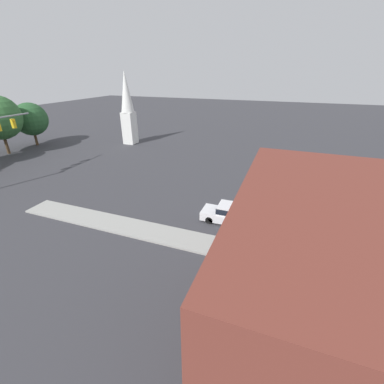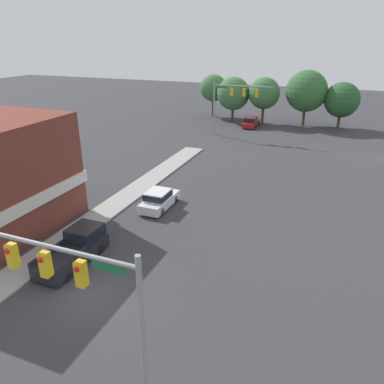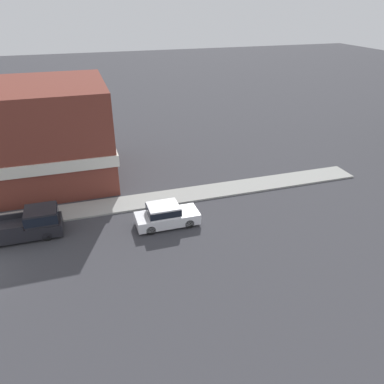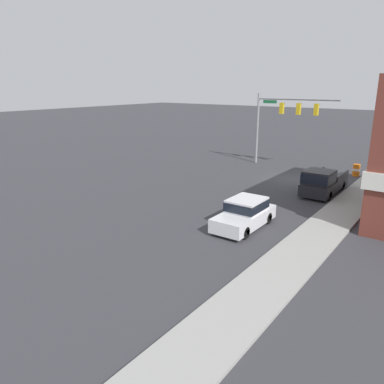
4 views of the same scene
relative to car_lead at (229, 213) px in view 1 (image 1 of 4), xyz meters
name	(u,v)px [view 1 (image 1 of 4)]	position (x,y,z in m)	size (l,w,h in m)	color
car_lead	(229,213)	(0.00, 0.00, 0.00)	(1.88, 4.42, 1.63)	black
pickup_truck_parked	(353,245)	(-1.41, -9.09, 0.11)	(1.99, 5.38, 1.95)	black
church_steeple	(127,107)	(19.97, 22.59, 5.45)	(2.20, 2.20, 12.03)	white
backdrop_tree_right_far	(31,119)	(13.11, 37.41, 3.60)	(5.39, 5.39, 7.15)	#4C3823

